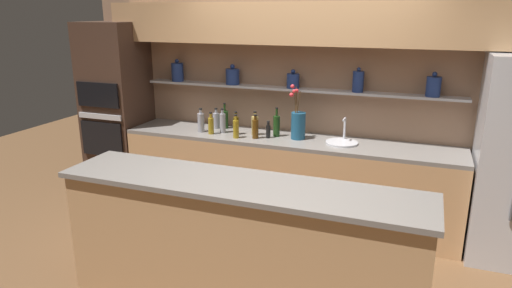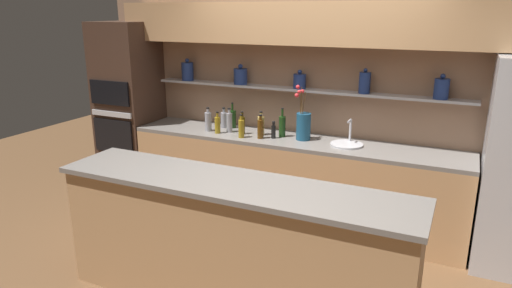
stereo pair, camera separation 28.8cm
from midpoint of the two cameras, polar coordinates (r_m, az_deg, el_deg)
The scene contains 18 objects.
ground_plane at distance 4.08m, azimuth -2.02°, elevation -16.55°, with size 12.00×12.00×0.00m, color brown.
back_wall_unit at distance 4.92m, azimuth 4.75°, elevation 8.52°, with size 5.20×0.44×2.60m.
back_counter_unit at distance 4.95m, azimuth 2.07°, elevation -4.41°, with size 3.58×0.62×0.92m.
island_counter at distance 3.53m, azimuth -4.45°, elevation -12.53°, with size 2.76×0.61×1.02m.
oven_tower at distance 5.80m, azimuth -18.32°, elevation 3.90°, with size 0.66×0.64×2.09m.
flower_vase at distance 4.76m, azimuth 3.55°, elevation 2.48°, with size 0.16×0.15×0.57m.
sink_fixture at distance 4.67m, azimuth 8.98°, elevation 0.30°, with size 0.32×0.32×0.25m.
bottle_spirit_0 at distance 4.78m, azimuth -1.81°, elevation 1.94°, with size 0.07×0.07×0.26m.
bottle_oil_1 at distance 4.81m, azimuth -4.24°, elevation 1.93°, with size 0.06×0.06×0.25m.
bottle_sauce_2 at distance 4.80m, azimuth -0.18°, elevation 1.66°, with size 0.05×0.05×0.18m.
bottle_wine_3 at distance 5.22m, azimuth -5.50°, elevation 3.11°, with size 0.08×0.08×0.29m.
bottle_oil_4 at distance 4.99m, azimuth -7.30°, elevation 2.32°, with size 0.06×0.06×0.24m.
bottle_spirit_5 at distance 5.03m, azimuth -5.83°, elevation 2.68°, with size 0.06×0.06×0.27m.
bottle_spirit_6 at distance 5.23m, azimuth -6.57°, elevation 2.97°, with size 0.07×0.07×0.23m.
bottle_spirit_7 at distance 5.09m, azimuth -8.51°, elevation 2.71°, with size 0.07×0.07×0.27m.
bottle_oil_8 at distance 4.95m, azimuth -4.19°, elevation 2.36°, with size 0.06×0.06×0.25m.
bottle_spirit_9 at distance 4.91m, azimuth -1.81°, elevation 2.35°, with size 0.07×0.07×0.26m.
bottle_wine_10 at distance 4.85m, azimuth 0.89°, elevation 2.31°, with size 0.07×0.07×0.31m.
Camera 1 is at (1.21, -3.21, 2.21)m, focal length 32.00 mm.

